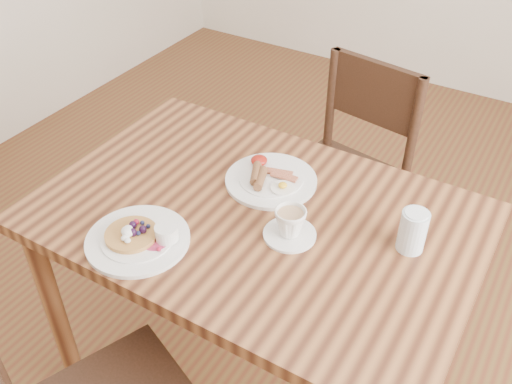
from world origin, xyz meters
The scene contains 7 objects.
ground centered at (0.00, 0.00, 0.00)m, with size 5.00×5.00×0.00m, color brown.
dining_table centered at (0.00, 0.00, 0.65)m, with size 1.20×0.80×0.75m.
chair_far centered at (0.01, 0.67, 0.49)m, with size 0.48×0.48×0.88m.
pancake_plate centered at (-0.20, -0.26, 0.76)m, with size 0.27×0.27×0.06m.
breakfast_plate centered at (-0.04, 0.14, 0.76)m, with size 0.27×0.27×0.04m.
teacup_saucer centered at (0.13, -0.04, 0.79)m, with size 0.14×0.14×0.09m.
water_glass centered at (0.41, 0.08, 0.81)m, with size 0.07×0.07×0.11m, color silver.
Camera 1 is at (0.62, -1.03, 1.76)m, focal length 40.00 mm.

